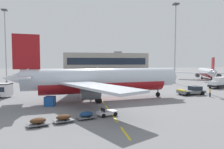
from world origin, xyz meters
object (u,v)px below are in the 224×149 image
(uld_cargo_container, at_px, (50,101))
(apron_light_mast_far, at_px, (175,35))
(airliner_mid_left, at_px, (207,72))
(ground_crew_worker, at_px, (210,92))
(pushback_tug, at_px, (192,91))
(catering_truck, at_px, (131,81))
(apron_light_mast_near, at_px, (5,38))
(baggage_train, at_px, (75,116))
(ground_power_truck, at_px, (220,82))
(airliner_foreground, at_px, (102,80))

(uld_cargo_container, bearing_deg, apron_light_mast_far, 37.91)
(airliner_mid_left, height_order, uld_cargo_container, airliner_mid_left)
(airliner_mid_left, bearing_deg, ground_crew_worker, -125.01)
(pushback_tug, relative_size, catering_truck, 0.87)
(ground_crew_worker, height_order, uld_cargo_container, ground_crew_worker)
(catering_truck, height_order, apron_light_mast_near, apron_light_mast_near)
(catering_truck, bearing_deg, baggage_train, -116.93)
(uld_cargo_container, relative_size, apron_light_mast_far, 0.07)
(ground_power_truck, bearing_deg, airliner_foreground, -161.28)
(apron_light_mast_near, bearing_deg, baggage_train, -65.34)
(airliner_mid_left, bearing_deg, uld_cargo_container, -144.74)
(pushback_tug, height_order, airliner_mid_left, airliner_mid_left)
(pushback_tug, distance_m, uld_cargo_container, 31.24)
(ground_crew_worker, bearing_deg, airliner_foreground, 179.03)
(airliner_foreground, bearing_deg, ground_crew_worker, -0.97)
(airliner_mid_left, xyz_separation_m, uld_cargo_container, (-60.67, -42.90, -2.19))
(baggage_train, bearing_deg, apron_light_mast_near, 114.66)
(catering_truck, relative_size, apron_light_mast_far, 0.26)
(uld_cargo_container, height_order, apron_light_mast_near, apron_light_mast_near)
(uld_cargo_container, bearing_deg, catering_truck, 48.07)
(ground_power_truck, height_order, ground_crew_worker, ground_power_truck)
(uld_cargo_container, bearing_deg, airliner_mid_left, 35.26)
(baggage_train, distance_m, apron_light_mast_far, 55.48)
(airliner_mid_left, bearing_deg, airliner_foreground, -142.37)
(ground_crew_worker, bearing_deg, apron_light_mast_far, 77.09)
(baggage_train, bearing_deg, catering_truck, 63.07)
(pushback_tug, xyz_separation_m, ground_power_truck, (14.50, 9.14, 0.74))
(catering_truck, bearing_deg, ground_crew_worker, -59.95)
(airliner_mid_left, relative_size, apron_light_mast_near, 0.97)
(pushback_tug, bearing_deg, airliner_mid_left, 50.56)
(catering_truck, distance_m, baggage_train, 36.92)
(baggage_train, relative_size, ground_crew_worker, 6.45)
(ground_power_truck, xyz_separation_m, baggage_train, (-40.87, -25.06, -1.11))
(pushback_tug, distance_m, apron_light_mast_near, 65.13)
(ground_crew_worker, relative_size, apron_light_mast_near, 0.07)
(baggage_train, height_order, apron_light_mast_far, apron_light_mast_far)
(uld_cargo_container, bearing_deg, baggage_train, -66.27)
(airliner_mid_left, distance_m, apron_light_mast_far, 28.72)
(ground_power_truck, relative_size, apron_light_mast_near, 0.28)
(catering_truck, xyz_separation_m, apron_light_mast_far, (18.05, 7.05, 15.39))
(airliner_foreground, bearing_deg, baggage_train, -111.69)
(apron_light_mast_near, relative_size, apron_light_mast_far, 0.95)
(baggage_train, bearing_deg, uld_cargo_container, 113.73)
(airliner_foreground, height_order, apron_light_mast_far, apron_light_mast_far)
(baggage_train, xyz_separation_m, apron_light_mast_far, (34.76, 39.96, 16.50))
(airliner_mid_left, bearing_deg, pushback_tug, -129.44)
(ground_power_truck, xyz_separation_m, apron_light_mast_near, (-65.42, 28.43, 14.64))
(ground_power_truck, xyz_separation_m, uld_cargo_container, (-45.09, -15.46, -0.85))
(ground_power_truck, bearing_deg, ground_crew_worker, -134.73)
(baggage_train, xyz_separation_m, uld_cargo_container, (-4.22, 9.60, 0.27))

